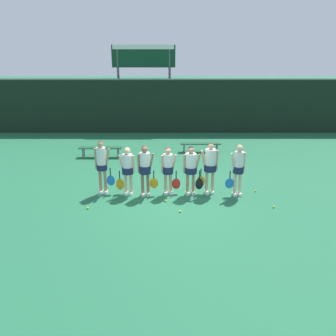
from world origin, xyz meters
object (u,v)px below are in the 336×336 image
player_3 (167,167)px  tennis_ball_0 (87,208)px  player_6 (238,166)px  player_1 (127,167)px  tennis_ball_2 (273,207)px  player_0 (101,163)px  tennis_ball_4 (165,201)px  bench_courtside (100,149)px  player_5 (209,164)px  tennis_ball_3 (179,211)px  tennis_ball_1 (255,191)px  player_2 (144,166)px  player_4 (190,166)px  scoreboard (143,64)px  bench_far (200,144)px

player_3 → tennis_ball_0: player_3 is taller
player_6 → player_1: bearing=171.4°
tennis_ball_2 → player_0: bearing=168.0°
tennis_ball_4 → player_1: bearing=153.1°
bench_courtside → player_6: size_ratio=1.13×
player_5 → tennis_ball_3: bearing=-123.3°
tennis_ball_1 → player_1: bearing=-177.7°
player_2 → tennis_ball_1: size_ratio=23.96×
player_6 → tennis_ball_1: player_6 is taller
player_2 → player_4: bearing=-4.3°
bench_courtside → tennis_ball_0: 5.48m
player_5 → tennis_ball_3: (-1.03, -1.46, -1.00)m
player_4 → tennis_ball_0: bearing=-168.5°
scoreboard → tennis_ball_2: 12.80m
tennis_ball_0 → tennis_ball_3: (2.79, -0.23, 0.00)m
player_5 → tennis_ball_0: player_5 is taller
player_3 → tennis_ball_2: bearing=-27.0°
player_4 → player_3: bearing=169.3°
bench_courtside → player_5: player_5 is taller
player_4 → player_6: 1.53m
tennis_ball_4 → player_0: bearing=161.2°
player_0 → player_1: player_0 is taller
bench_courtside → tennis_ball_1: (6.07, -4.11, -0.36)m
player_0 → tennis_ball_4: (2.10, -0.71, -1.03)m
scoreboard → tennis_ball_2: bearing=-67.5°
bench_far → player_0: (-3.74, -5.06, 0.69)m
player_1 → tennis_ball_2: (4.56, -1.07, -0.91)m
bench_far → tennis_ball_2: bearing=-75.0°
player_5 → tennis_ball_0: bearing=-160.3°
player_1 → player_5: 2.72m
tennis_ball_0 → tennis_ball_2: bearing=0.8°
scoreboard → player_5: scoreboard is taller
player_2 → tennis_ball_0: 2.22m
player_6 → tennis_ball_4: size_ratio=24.24×
scoreboard → player_6: scoreboard is taller
player_0 → player_4: bearing=-0.2°
player_6 → tennis_ball_4: bearing=-174.3°
tennis_ball_4 → tennis_ball_1: bearing=14.8°
tennis_ball_2 → scoreboard: bearing=112.5°
bench_courtside → tennis_ball_3: bench_courtside is taller
player_6 → tennis_ball_3: player_6 is taller
bench_far → tennis_ball_2: 6.43m
player_5 → tennis_ball_2: (1.84, -1.15, -1.00)m
player_1 → player_6: bearing=9.4°
scoreboard → player_2: scoreboard is taller
bench_courtside → player_0: size_ratio=1.08×
player_3 → tennis_ball_4: 1.12m
tennis_ball_4 → player_4: bearing=37.2°
player_0 → tennis_ball_0: bearing=-100.4°
player_6 → tennis_ball_2: 1.68m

